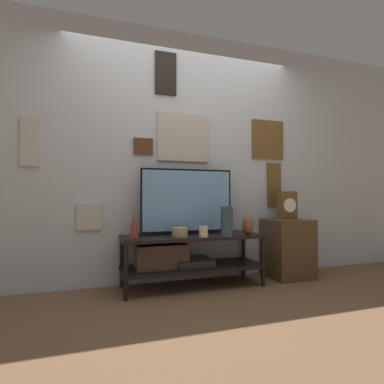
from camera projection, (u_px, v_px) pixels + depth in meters
The scene contains 11 objects.
ground_plane at pixel (202, 295), 2.72m from camera, with size 12.00×12.00×0.00m, color brown.
wall_back at pixel (185, 155), 3.28m from camera, with size 6.40×0.08×2.70m.
media_console at pixel (182, 255), 2.96m from camera, with size 1.41×0.47×0.51m.
television at pixel (187, 201), 3.09m from camera, with size 0.97×0.05×0.67m.
vase_slim_bronze at pixel (134, 225), 2.80m from camera, with size 0.09×0.09×0.24m.
vase_urn_stoneware at pixel (248, 225), 3.03m from camera, with size 0.12×0.13×0.20m.
vase_wide_bowl at pixel (180, 232), 2.87m from camera, with size 0.16×0.16×0.09m.
vase_tall_ceramic at pixel (227, 221), 2.91m from camera, with size 0.12×0.12×0.29m.
candle_jar at pixel (204, 232), 2.85m from camera, with size 0.09×0.09×0.11m.
side_table at pixel (287, 248), 3.35m from camera, with size 0.45×0.44×0.64m.
mantel_clock at pixel (287, 205), 3.41m from camera, with size 0.21×0.11×0.31m.
Camera 1 is at (-0.93, -2.57, 0.90)m, focal length 28.00 mm.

